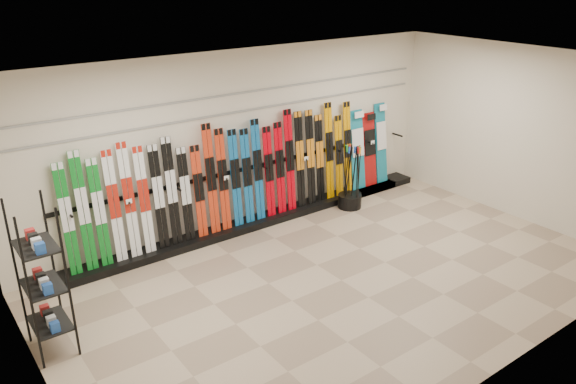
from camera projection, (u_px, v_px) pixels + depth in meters
floor at (341, 280)px, 8.06m from camera, size 8.00×8.00×0.00m
back_wall at (245, 140)px, 9.36m from camera, size 8.00×0.00×8.00m
left_wall at (29, 274)px, 5.30m from camera, size 0.00×5.00×5.00m
right_wall at (518, 134)px, 9.70m from camera, size 0.00×5.00×5.00m
ceiling at (350, 70)px, 6.94m from camera, size 8.00×8.00×0.00m
ski_rack_base at (265, 219)px, 9.86m from camera, size 8.00×0.40×0.12m
skis at (229, 179)px, 9.18m from camera, size 5.37×0.19×1.81m
snowboards at (369, 148)px, 11.01m from camera, size 0.94×0.24×1.58m
accessory_rack at (42, 279)px, 6.30m from camera, size 0.40×0.60×1.87m
pole_bin at (350, 201)px, 10.46m from camera, size 0.44×0.44×0.25m
ski_poles at (352, 177)px, 10.27m from camera, size 0.33×0.38×1.18m
slatwall_rail_0 at (245, 111)px, 9.16m from camera, size 7.60×0.02×0.03m
slatwall_rail_1 at (244, 92)px, 9.05m from camera, size 7.60×0.02×0.03m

